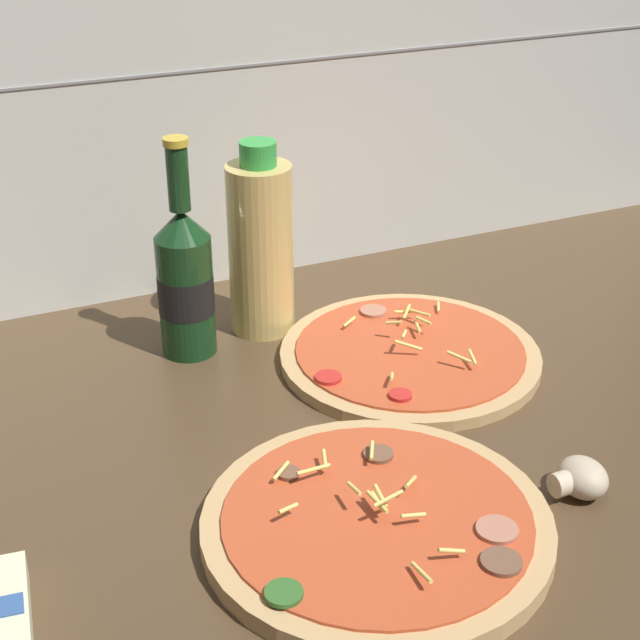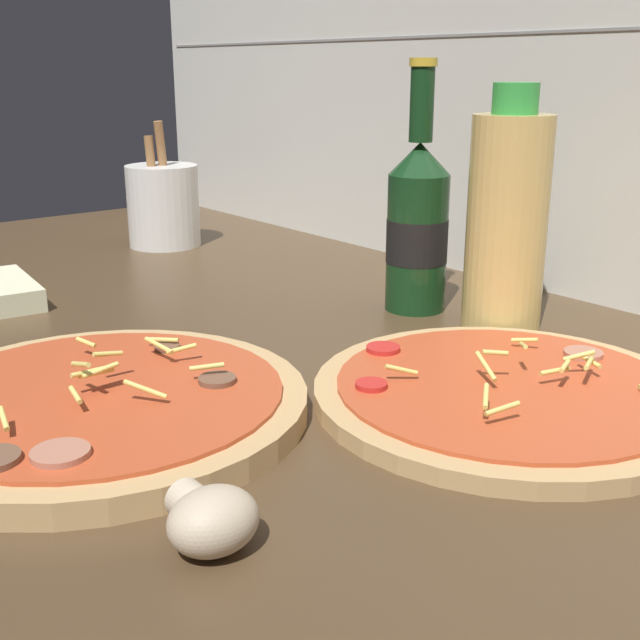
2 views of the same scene
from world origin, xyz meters
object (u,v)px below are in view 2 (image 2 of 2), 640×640
pizza_near (99,405)px  pizza_far (507,393)px  mushroom_left (211,519)px  oil_bottle (507,220)px  utensil_crock (163,205)px  beer_bottle (417,224)px

pizza_near → pizza_far: (16.64, 24.80, -0.24)cm
pizza_near → mushroom_left: bearing=-7.3°
oil_bottle → utensil_crock: size_ratio=1.32×
mushroom_left → utensil_crock: size_ratio=0.31×
pizza_far → mushroom_left: (2.37, -27.23, 0.96)cm
pizza_near → mushroom_left: pizza_near is taller
oil_bottle → mushroom_left: oil_bottle is taller
oil_bottle → utensil_crock: (-53.70, -6.74, -4.72)cm
pizza_far → beer_bottle: 26.17cm
pizza_near → mushroom_left: size_ratio=5.70×
mushroom_left → utensil_crock: (-68.07, 34.68, 3.98)cm
pizza_near → pizza_far: size_ratio=1.03×
pizza_far → beer_bottle: bearing=150.3°
oil_bottle → mushroom_left: bearing=-70.9°
pizza_near → utensil_crock: utensil_crock is taller
beer_bottle → utensil_crock: beer_bottle is taller
beer_bottle → mushroom_left: beer_bottle is taller
utensil_crock → beer_bottle: bearing=6.3°
beer_bottle → pizza_near: bearing=-82.4°
pizza_far → utensil_crock: size_ratio=1.69×
pizza_far → beer_bottle: size_ratio=1.16×
pizza_near → utensil_crock: size_ratio=1.74×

